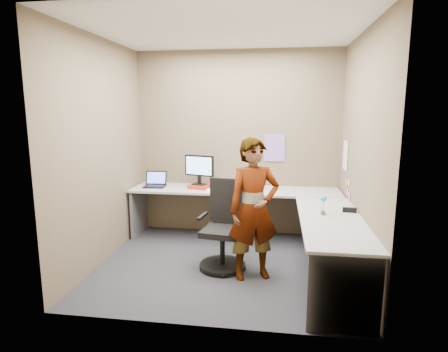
% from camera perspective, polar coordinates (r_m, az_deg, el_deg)
% --- Properties ---
extents(ground, '(3.00, 3.00, 0.00)m').
position_cam_1_polar(ground, '(4.64, 0.10, -13.43)').
color(ground, '#232328').
rests_on(ground, ground).
extents(wall_back, '(3.00, 0.00, 3.00)m').
position_cam_1_polar(wall_back, '(5.57, 2.02, 4.94)').
color(wall_back, brown).
rests_on(wall_back, ground).
extents(wall_right, '(0.00, 2.70, 2.70)m').
position_cam_1_polar(wall_right, '(4.33, 20.17, 2.80)').
color(wall_right, brown).
rests_on(wall_right, ground).
extents(wall_left, '(0.00, 2.70, 2.70)m').
position_cam_1_polar(wall_left, '(4.73, -18.21, 3.50)').
color(wall_left, brown).
rests_on(wall_left, ground).
extents(ceiling, '(3.00, 3.00, 0.00)m').
position_cam_1_polar(ceiling, '(4.33, 0.11, 21.36)').
color(ceiling, white).
rests_on(ceiling, wall_back).
extents(desk, '(2.98, 2.58, 0.73)m').
position_cam_1_polar(desk, '(4.77, 5.99, -5.32)').
color(desk, '#A4A4A4').
rests_on(desk, ground).
extents(paper_ream, '(0.32, 0.27, 0.06)m').
position_cam_1_polar(paper_ream, '(5.39, -3.79, -1.63)').
color(paper_ream, red).
rests_on(paper_ream, desk).
extents(monitor, '(0.44, 0.18, 0.42)m').
position_cam_1_polar(monitor, '(5.35, -3.79, 1.32)').
color(monitor, black).
rests_on(monitor, paper_ream).
extents(laptop, '(0.32, 0.28, 0.22)m').
position_cam_1_polar(laptop, '(5.61, -10.41, -1.00)').
color(laptop, black).
rests_on(laptop, desk).
extents(trackball_mouse, '(0.12, 0.08, 0.07)m').
position_cam_1_polar(trackball_mouse, '(5.45, -4.95, -1.54)').
color(trackball_mouse, '#B7B7BC').
rests_on(trackball_mouse, desk).
extents(origami, '(0.10, 0.10, 0.06)m').
position_cam_1_polar(origami, '(5.17, -2.43, -2.10)').
color(origami, white).
rests_on(origami, desk).
extents(stapler, '(0.15, 0.05, 0.05)m').
position_cam_1_polar(stapler, '(4.38, 18.59, -4.93)').
color(stapler, black).
rests_on(stapler, desk).
extents(flower, '(0.07, 0.07, 0.22)m').
position_cam_1_polar(flower, '(4.18, 14.90, -3.81)').
color(flower, brown).
rests_on(flower, desk).
extents(calendar_purple, '(0.30, 0.01, 0.40)m').
position_cam_1_polar(calendar_purple, '(5.53, 7.70, 4.29)').
color(calendar_purple, '#846BB7').
rests_on(calendar_purple, wall_back).
extents(calendar_white, '(0.01, 0.28, 0.38)m').
position_cam_1_polar(calendar_white, '(5.22, 18.01, 2.99)').
color(calendar_white, white).
rests_on(calendar_white, wall_right).
extents(sticky_note_a, '(0.01, 0.07, 0.07)m').
position_cam_1_polar(sticky_note_a, '(4.93, 18.49, -0.99)').
color(sticky_note_a, '#F2E059').
rests_on(sticky_note_a, wall_right).
extents(sticky_note_b, '(0.01, 0.07, 0.07)m').
position_cam_1_polar(sticky_note_b, '(5.00, 18.30, -2.34)').
color(sticky_note_b, pink).
rests_on(sticky_note_b, wall_right).
extents(sticky_note_c, '(0.01, 0.07, 0.07)m').
position_cam_1_polar(sticky_note_c, '(4.89, 18.53, -2.87)').
color(sticky_note_c, pink).
rests_on(sticky_note_c, wall_right).
extents(sticky_note_d, '(0.01, 0.07, 0.07)m').
position_cam_1_polar(sticky_note_d, '(5.08, 18.18, -0.99)').
color(sticky_note_d, '#F2E059').
rests_on(sticky_note_d, wall_right).
extents(office_chair, '(0.56, 0.55, 1.03)m').
position_cam_1_polar(office_chair, '(4.46, -0.01, -8.63)').
color(office_chair, black).
rests_on(office_chair, ground).
extents(person, '(0.67, 0.55, 1.56)m').
position_cam_1_polar(person, '(4.11, 4.56, -5.10)').
color(person, '#999399').
rests_on(person, ground).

